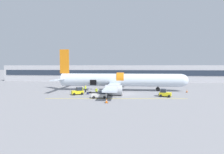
% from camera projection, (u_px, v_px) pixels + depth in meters
% --- Properties ---
extents(ground_plane, '(500.00, 500.00, 0.00)m').
position_uv_depth(ground_plane, '(125.00, 94.00, 41.66)').
color(ground_plane, gray).
extents(apron_marking_line, '(28.83, 2.69, 0.01)m').
position_uv_depth(apron_marking_line, '(116.00, 99.00, 35.43)').
color(apron_marking_line, yellow).
rests_on(apron_marking_line, ground_plane).
extents(terminal_strip, '(108.47, 8.79, 6.93)m').
position_uv_depth(terminal_strip, '(127.00, 73.00, 76.66)').
color(terminal_strip, '#B2B2B7').
rests_on(terminal_strip, ground_plane).
extents(airplane, '(35.57, 30.85, 11.15)m').
position_uv_depth(airplane, '(118.00, 80.00, 46.83)').
color(airplane, silver).
rests_on(airplane, ground_plane).
extents(baggage_tug_lead, '(2.91, 2.45, 1.68)m').
position_uv_depth(baggage_tug_lead, '(165.00, 93.00, 37.60)').
color(baggage_tug_lead, yellow).
rests_on(baggage_tug_lead, ground_plane).
extents(baggage_tug_mid, '(3.38, 1.91, 1.58)m').
position_uv_depth(baggage_tug_mid, '(100.00, 95.00, 35.90)').
color(baggage_tug_mid, silver).
rests_on(baggage_tug_mid, ground_plane).
extents(baggage_tug_rear, '(3.09, 2.66, 1.69)m').
position_uv_depth(baggage_tug_rear, '(78.00, 92.00, 40.35)').
color(baggage_tug_rear, yellow).
rests_on(baggage_tug_rear, ground_plane).
extents(baggage_cart_loading, '(3.48, 2.08, 0.98)m').
position_uv_depth(baggage_cart_loading, '(94.00, 91.00, 42.73)').
color(baggage_cart_loading, '#B7BABF').
rests_on(baggage_cart_loading, ground_plane).
extents(ground_crew_loader_a, '(0.50, 0.55, 1.65)m').
position_uv_depth(ground_crew_loader_a, '(83.00, 90.00, 42.64)').
color(ground_crew_loader_a, '#2D2D33').
rests_on(ground_crew_loader_a, ground_plane).
extents(ground_crew_loader_b, '(0.57, 0.44, 1.63)m').
position_uv_depth(ground_crew_loader_b, '(96.00, 91.00, 40.07)').
color(ground_crew_loader_b, '#2D2D33').
rests_on(ground_crew_loader_b, ground_plane).
extents(ground_crew_driver, '(0.54, 0.37, 1.58)m').
position_uv_depth(ground_crew_driver, '(107.00, 90.00, 41.19)').
color(ground_crew_driver, '#1E2338').
rests_on(ground_crew_driver, ground_plane).
extents(ground_crew_supervisor, '(0.48, 0.63, 1.81)m').
position_uv_depth(ground_crew_supervisor, '(86.00, 89.00, 43.86)').
color(ground_crew_supervisor, black).
rests_on(ground_crew_supervisor, ground_plane).
extents(suitcase_on_tarmac_upright, '(0.49, 0.41, 0.58)m').
position_uv_depth(suitcase_on_tarmac_upright, '(88.00, 93.00, 40.62)').
color(suitcase_on_tarmac_upright, '#1E2347').
rests_on(suitcase_on_tarmac_upright, ground_plane).
extents(safety_cone_nose, '(0.49, 0.49, 0.78)m').
position_uv_depth(safety_cone_nose, '(187.00, 91.00, 43.63)').
color(safety_cone_nose, black).
rests_on(safety_cone_nose, ground_plane).
extents(safety_cone_engine_left, '(0.64, 0.64, 0.80)m').
position_uv_depth(safety_cone_engine_left, '(106.00, 101.00, 31.18)').
color(safety_cone_engine_left, black).
rests_on(safety_cone_engine_left, ground_plane).
extents(safety_cone_wingtip, '(0.53, 0.53, 0.56)m').
position_uv_depth(safety_cone_wingtip, '(122.00, 94.00, 39.82)').
color(safety_cone_wingtip, black).
rests_on(safety_cone_wingtip, ground_plane).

